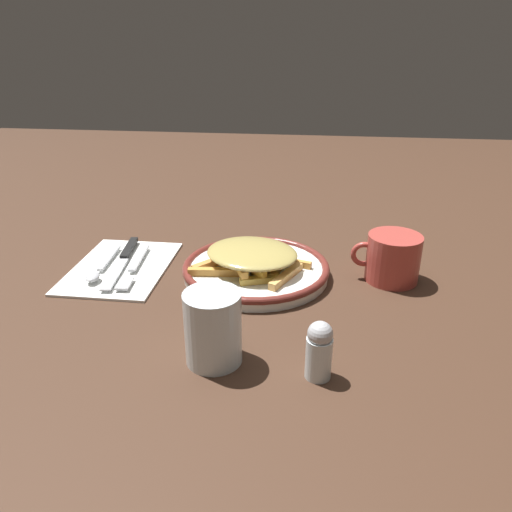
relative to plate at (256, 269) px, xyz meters
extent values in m
plane|color=#40291C|center=(0.00, 0.00, -0.01)|extent=(2.60, 2.60, 0.00)
cylinder|color=white|center=(0.00, 0.00, 0.00)|extent=(0.25, 0.25, 0.02)
torus|color=maroon|center=(0.00, 0.00, 0.01)|extent=(0.25, 0.25, 0.01)
cube|color=#D78840|center=(0.07, 0.01, 0.01)|extent=(0.07, 0.07, 0.01)
cube|color=#C78D3D|center=(0.03, 0.01, 0.02)|extent=(0.06, 0.02, 0.01)
cube|color=gold|center=(-0.01, 0.01, 0.02)|extent=(0.05, 0.06, 0.01)
cube|color=gold|center=(-0.06, -0.01, 0.01)|extent=(0.08, 0.03, 0.01)
cube|color=#EBA649|center=(-0.01, 0.01, 0.01)|extent=(0.06, 0.06, 0.01)
cube|color=#E4AB58|center=(-0.05, 0.04, 0.01)|extent=(0.05, 0.09, 0.01)
cube|color=gold|center=(0.06, 0.04, 0.01)|extent=(0.09, 0.02, 0.01)
cube|color=gold|center=(-0.04, 0.01, 0.01)|extent=(0.02, 0.07, 0.01)
cube|color=gold|center=(-0.01, 0.06, 0.01)|extent=(0.07, 0.03, 0.01)
cube|color=gold|center=(0.04, 0.01, 0.01)|extent=(0.06, 0.04, 0.01)
cube|color=#DE9247|center=(-0.02, -0.03, 0.01)|extent=(0.05, 0.07, 0.01)
cube|color=gold|center=(0.00, -0.01, 0.01)|extent=(0.01, 0.08, 0.01)
cube|color=gold|center=(0.07, -0.02, 0.01)|extent=(0.02, 0.07, 0.01)
cube|color=gold|center=(0.03, 0.03, 0.02)|extent=(0.05, 0.09, 0.01)
cube|color=gold|center=(0.01, 0.03, 0.02)|extent=(0.06, 0.07, 0.01)
ellipsoid|color=tan|center=(0.01, 0.01, 0.03)|extent=(0.19, 0.18, 0.02)
cube|color=white|center=(0.24, 0.00, -0.01)|extent=(0.17, 0.23, 0.01)
cube|color=silver|center=(0.22, -0.02, 0.00)|extent=(0.02, 0.11, 0.01)
cube|color=silver|center=(0.21, 0.07, 0.00)|extent=(0.03, 0.05, 0.00)
cube|color=black|center=(0.25, -0.06, 0.00)|extent=(0.02, 0.09, 0.01)
cube|color=silver|center=(0.24, 0.04, 0.00)|extent=(0.03, 0.12, 0.00)
cube|color=silver|center=(0.27, -0.02, 0.00)|extent=(0.02, 0.10, 0.00)
ellipsoid|color=silver|center=(0.27, 0.06, 0.00)|extent=(0.02, 0.03, 0.01)
cylinder|color=silver|center=(0.02, 0.25, 0.04)|extent=(0.07, 0.07, 0.10)
cylinder|color=#B24139|center=(-0.23, -0.02, 0.03)|extent=(0.09, 0.09, 0.08)
torus|color=#B24139|center=(-0.18, -0.02, 0.03)|extent=(0.04, 0.01, 0.04)
cylinder|color=silver|center=(-0.11, 0.26, 0.01)|extent=(0.03, 0.03, 0.05)
sphere|color=#B7BABF|center=(-0.11, 0.26, 0.05)|extent=(0.03, 0.03, 0.03)
camera|label=1|loc=(-0.09, 0.76, 0.38)|focal=34.47mm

